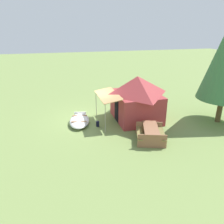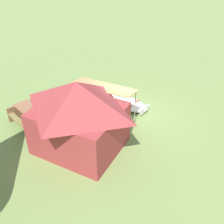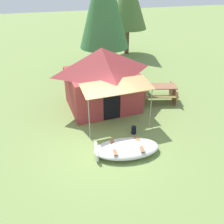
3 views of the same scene
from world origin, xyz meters
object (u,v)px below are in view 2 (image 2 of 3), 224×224
at_px(picnic_table, 31,114).
at_px(cooler_box, 92,130).
at_px(beached_rowboat, 126,103).
at_px(canvas_cabin_tent, 79,115).
at_px(fuel_can, 104,109).

xyz_separation_m(picnic_table, cooler_box, (-2.83, -0.69, -0.30)).
height_order(beached_rowboat, cooler_box, beached_rowboat).
xyz_separation_m(canvas_cabin_tent, cooler_box, (0.06, -0.94, -1.31)).
relative_size(picnic_table, fuel_can, 6.43).
height_order(beached_rowboat, fuel_can, beached_rowboat).
xyz_separation_m(beached_rowboat, cooler_box, (0.33, 2.74, -0.01)).
relative_size(cooler_box, fuel_can, 1.65).
bearing_deg(canvas_cabin_tent, fuel_can, -79.68).
bearing_deg(canvas_cabin_tent, picnic_table, -4.97).
height_order(picnic_table, fuel_can, picnic_table).
bearing_deg(picnic_table, beached_rowboat, -132.65).
relative_size(beached_rowboat, picnic_table, 1.20).
distance_m(beached_rowboat, cooler_box, 2.76).
bearing_deg(beached_rowboat, canvas_cabin_tent, 85.88).
relative_size(canvas_cabin_tent, picnic_table, 1.87).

